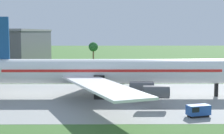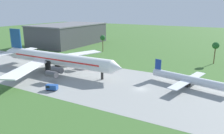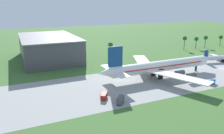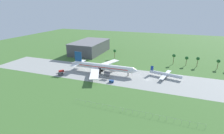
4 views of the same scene
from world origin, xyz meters
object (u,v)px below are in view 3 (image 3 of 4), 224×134
(baggage_tug, at_px, (211,82))
(catering_van, at_px, (121,100))
(jet_airliner, at_px, (160,66))
(fuel_truck, at_px, (104,96))
(regional_aircraft, at_px, (223,58))
(terminal_building, at_px, (49,48))

(baggage_tug, bearing_deg, catering_van, -179.03)
(jet_airliner, relative_size, fuel_truck, 13.71)
(regional_aircraft, bearing_deg, fuel_truck, -167.05)
(catering_van, bearing_deg, regional_aircraft, 17.46)
(regional_aircraft, relative_size, terminal_building, 0.48)
(jet_airliner, distance_m, fuel_truck, 40.61)
(jet_airliner, height_order, baggage_tug, jet_airliner)
(regional_aircraft, xyz_separation_m, baggage_tug, (-42.37, -28.33, -1.65))
(baggage_tug, relative_size, fuel_truck, 0.87)
(regional_aircraft, distance_m, catering_van, 97.24)
(fuel_truck, height_order, terminal_building, terminal_building)
(baggage_tug, xyz_separation_m, fuel_truck, (-54.53, 6.05, 0.07))
(jet_airliner, xyz_separation_m, regional_aircraft, (58.93, 8.65, -3.11))
(jet_airliner, height_order, regional_aircraft, jet_airliner)
(jet_airliner, bearing_deg, regional_aircraft, 8.35)
(catering_van, bearing_deg, terminal_building, 98.72)
(regional_aircraft, relative_size, catering_van, 6.03)
(baggage_tug, xyz_separation_m, catering_van, (-50.39, -0.85, 0.36))
(baggage_tug, distance_m, catering_van, 50.39)
(baggage_tug, bearing_deg, fuel_truck, 173.67)
(jet_airliner, xyz_separation_m, catering_van, (-33.83, -20.53, -4.40))
(regional_aircraft, distance_m, fuel_truck, 99.44)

